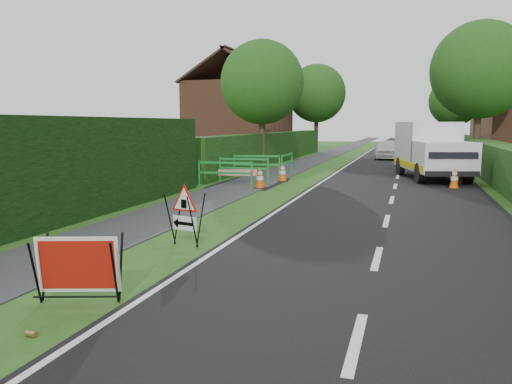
# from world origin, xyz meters

# --- Properties ---
(ground) EXTENTS (120.00, 120.00, 0.00)m
(ground) POSITION_xyz_m (0.00, 0.00, 0.00)
(ground) COLOR #284F16
(ground) RESTS_ON ground
(road_surface) EXTENTS (6.00, 90.00, 0.02)m
(road_surface) POSITION_xyz_m (2.50, 35.00, 0.00)
(road_surface) COLOR black
(road_surface) RESTS_ON ground
(footpath) EXTENTS (2.00, 90.00, 0.02)m
(footpath) POSITION_xyz_m (-3.00, 35.00, 0.01)
(footpath) COLOR #2D2D30
(footpath) RESTS_ON ground
(hedge_west_far) EXTENTS (1.00, 24.00, 1.80)m
(hedge_west_far) POSITION_xyz_m (-5.00, 22.00, 0.00)
(hedge_west_far) COLOR #14380F
(hedge_west_far) RESTS_ON ground
(hedge_east) EXTENTS (1.20, 50.00, 1.50)m
(hedge_east) POSITION_xyz_m (6.50, 16.00, 0.00)
(hedge_east) COLOR #14380F
(hedge_east) RESTS_ON ground
(house_west) EXTENTS (7.50, 7.40, 7.88)m
(house_west) POSITION_xyz_m (-10.00, 30.00, 2.90)
(house_west) COLOR brown
(house_west) RESTS_ON ground
(tree_nw) EXTENTS (4.40, 4.40, 6.70)m
(tree_nw) POSITION_xyz_m (-4.60, 18.00, 4.48)
(tree_nw) COLOR #2D2116
(tree_nw) RESTS_ON ground
(tree_ne) EXTENTS (5.20, 5.20, 7.79)m
(tree_ne) POSITION_xyz_m (6.40, 22.00, 5.17)
(tree_ne) COLOR #2D2116
(tree_ne) RESTS_ON ground
(tree_fw) EXTENTS (4.80, 4.80, 7.24)m
(tree_fw) POSITION_xyz_m (-4.60, 34.00, 4.83)
(tree_fw) COLOR #2D2116
(tree_fw) RESTS_ON ground
(tree_fe) EXTENTS (4.20, 4.20, 6.33)m
(tree_fe) POSITION_xyz_m (6.40, 38.00, 4.22)
(tree_fe) COLOR #2D2116
(tree_fe) RESTS_ON ground
(red_rect_sign) EXTENTS (1.17, 0.91, 0.88)m
(red_rect_sign) POSITION_xyz_m (-1.05, -2.35, 0.51)
(red_rect_sign) COLOR black
(red_rect_sign) RESTS_ON ground
(triangle_sign) EXTENTS (0.83, 0.83, 1.00)m
(triangle_sign) POSITION_xyz_m (-1.09, 0.85, 0.70)
(triangle_sign) COLOR black
(triangle_sign) RESTS_ON ground
(works_van) EXTENTS (3.23, 5.59, 2.40)m
(works_van) POSITION_xyz_m (3.83, 14.78, 1.27)
(works_van) COLOR silver
(works_van) RESTS_ON ground
(traffic_cone_0) EXTENTS (0.38, 0.38, 0.79)m
(traffic_cone_0) POSITION_xyz_m (4.54, 11.49, 0.39)
(traffic_cone_0) COLOR black
(traffic_cone_0) RESTS_ON ground
(traffic_cone_1) EXTENTS (0.38, 0.38, 0.79)m
(traffic_cone_1) POSITION_xyz_m (4.87, 13.24, 0.39)
(traffic_cone_1) COLOR black
(traffic_cone_1) RESTS_ON ground
(traffic_cone_2) EXTENTS (0.38, 0.38, 0.79)m
(traffic_cone_2) POSITION_xyz_m (4.98, 15.34, 0.39)
(traffic_cone_2) COLOR black
(traffic_cone_2) RESTS_ON ground
(traffic_cone_3) EXTENTS (0.38, 0.38, 0.79)m
(traffic_cone_3) POSITION_xyz_m (-2.18, 9.55, 0.39)
(traffic_cone_3) COLOR black
(traffic_cone_3) RESTS_ON ground
(traffic_cone_4) EXTENTS (0.38, 0.38, 0.79)m
(traffic_cone_4) POSITION_xyz_m (-1.91, 11.85, 0.39)
(traffic_cone_4) COLOR black
(traffic_cone_4) RESTS_ON ground
(ped_barrier_0) EXTENTS (2.08, 0.48, 1.00)m
(ped_barrier_0) POSITION_xyz_m (-3.44, 9.33, 0.63)
(ped_barrier_0) COLOR #18882E
(ped_barrier_0) RESTS_ON ground
(ped_barrier_1) EXTENTS (2.08, 0.51, 1.00)m
(ped_barrier_1) POSITION_xyz_m (-3.41, 11.38, 0.63)
(ped_barrier_1) COLOR #18882E
(ped_barrier_1) RESTS_ON ground
(ped_barrier_2) EXTENTS (2.09, 0.69, 1.00)m
(ped_barrier_2) POSITION_xyz_m (-3.47, 13.34, 0.63)
(ped_barrier_2) COLOR #18882E
(ped_barrier_2) RESTS_ON ground
(ped_barrier_3) EXTENTS (0.36, 2.06, 1.00)m
(ped_barrier_3) POSITION_xyz_m (-2.40, 14.61, 0.63)
(ped_barrier_3) COLOR #18882E
(ped_barrier_3) RESTS_ON ground
(redwhite_plank) EXTENTS (1.43, 0.52, 0.25)m
(redwhite_plank) POSITION_xyz_m (-3.38, 10.53, 0.00)
(redwhite_plank) COLOR red
(redwhite_plank) RESTS_ON ground
(litter_can) EXTENTS (0.12, 0.07, 0.07)m
(litter_can) POSITION_xyz_m (-0.93, -3.37, 0.00)
(litter_can) COLOR #BF7F4C
(litter_can) RESTS_ON ground
(hatchback_car) EXTENTS (1.68, 3.88, 1.30)m
(hatchback_car) POSITION_xyz_m (1.50, 26.72, 0.65)
(hatchback_car) COLOR silver
(hatchback_car) RESTS_ON ground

